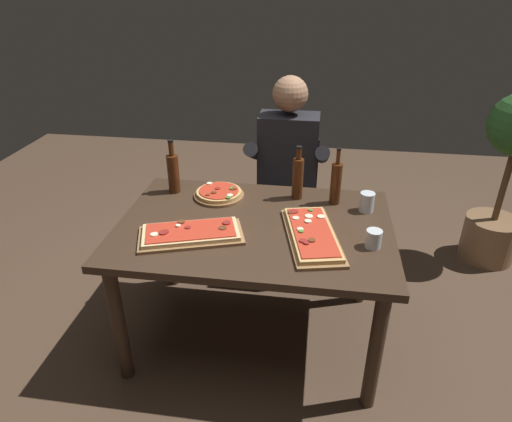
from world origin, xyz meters
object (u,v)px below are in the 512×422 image
object	(u,v)px
wine_bottle_dark	(336,183)
tumbler_far_side	(367,202)
dining_table	(255,240)
oil_bottle_amber	(173,172)
seated_diner	(287,169)
pizza_rectangular_front	(191,234)
vinegar_bottle_green	(298,177)
tumbler_near_camera	(373,240)
pizza_rectangular_left	(312,234)
diner_chair	(287,196)
pizza_round_far	(219,194)
potted_plant_corner	(508,173)

from	to	relation	value
wine_bottle_dark	tumbler_far_side	size ratio (longest dim) A/B	3.04
dining_table	oil_bottle_amber	bearing A→B (deg)	149.04
tumbler_far_side	wine_bottle_dark	bearing A→B (deg)	157.63
seated_diner	tumbler_far_side	bearing A→B (deg)	-47.14
pizza_rectangular_front	vinegar_bottle_green	distance (m)	0.71
tumbler_near_camera	pizza_rectangular_front	bearing A→B (deg)	-177.42
pizza_rectangular_front	seated_diner	xyz separation A→B (m)	(0.39, 0.91, -0.02)
dining_table	tumbler_near_camera	bearing A→B (deg)	-12.66
pizza_rectangular_front	tumbler_near_camera	distance (m)	0.87
pizza_rectangular_left	wine_bottle_dark	world-z (taller)	wine_bottle_dark
dining_table	wine_bottle_dark	xyz separation A→B (m)	(0.40, 0.30, 0.22)
diner_chair	seated_diner	xyz separation A→B (m)	(-0.00, -0.12, 0.26)
pizza_rectangular_left	oil_bottle_amber	xyz separation A→B (m)	(-0.81, 0.40, 0.10)
wine_bottle_dark	tumbler_far_side	world-z (taller)	wine_bottle_dark
vinegar_bottle_green	dining_table	bearing A→B (deg)	-120.08
pizza_round_far	potted_plant_corner	distance (m)	1.97
oil_bottle_amber	pizza_round_far	bearing A→B (deg)	-6.05
wine_bottle_dark	tumbler_near_camera	size ratio (longest dim) A/B	3.65
oil_bottle_amber	tumbler_near_camera	world-z (taller)	oil_bottle_amber
pizza_rectangular_left	diner_chair	size ratio (longest dim) A/B	0.66
tumbler_far_side	diner_chair	bearing A→B (deg)	126.87
diner_chair	potted_plant_corner	size ratio (longest dim) A/B	0.71
oil_bottle_amber	tumbler_far_side	size ratio (longest dim) A/B	2.98
diner_chair	pizza_rectangular_front	bearing A→B (deg)	-110.90
seated_diner	pizza_round_far	bearing A→B (deg)	-127.79
pizza_rectangular_front	potted_plant_corner	distance (m)	2.22
pizza_round_far	tumbler_near_camera	bearing A→B (deg)	-26.49
pizza_rectangular_left	wine_bottle_dark	xyz separation A→B (m)	(0.11, 0.39, 0.11)
pizza_rectangular_front	tumbler_near_camera	size ratio (longest dim) A/B	6.22
dining_table	pizza_round_far	bearing A→B (deg)	131.25
pizza_rectangular_front	tumbler_near_camera	xyz separation A→B (m)	(0.87, 0.04, 0.02)
vinegar_bottle_green	pizza_rectangular_front	bearing A→B (deg)	-133.69
dining_table	pizza_rectangular_front	xyz separation A→B (m)	(-0.29, -0.17, 0.12)
wine_bottle_dark	potted_plant_corner	distance (m)	1.39
seated_diner	potted_plant_corner	xyz separation A→B (m)	(1.47, 0.30, -0.06)
tumbler_far_side	dining_table	bearing A→B (deg)	-158.18
seated_diner	vinegar_bottle_green	bearing A→B (deg)	-77.40
tumbler_far_side	pizza_round_far	bearing A→B (deg)	176.32
pizza_rectangular_front	vinegar_bottle_green	bearing A→B (deg)	46.31
tumbler_near_camera	tumbler_far_side	size ratio (longest dim) A/B	0.83
dining_table	pizza_rectangular_front	size ratio (longest dim) A/B	2.54
wine_bottle_dark	diner_chair	world-z (taller)	wine_bottle_dark
oil_bottle_amber	vinegar_bottle_green	world-z (taller)	oil_bottle_amber
diner_chair	potted_plant_corner	bearing A→B (deg)	7.01
diner_chair	potted_plant_corner	xyz separation A→B (m)	(1.47, 0.18, 0.19)
pizza_round_far	oil_bottle_amber	size ratio (longest dim) A/B	0.90
pizza_rectangular_front	vinegar_bottle_green	world-z (taller)	vinegar_bottle_green
oil_bottle_amber	diner_chair	distance (m)	0.91
pizza_rectangular_front	diner_chair	size ratio (longest dim) A/B	0.63
pizza_round_far	tumbler_near_camera	world-z (taller)	tumbler_near_camera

